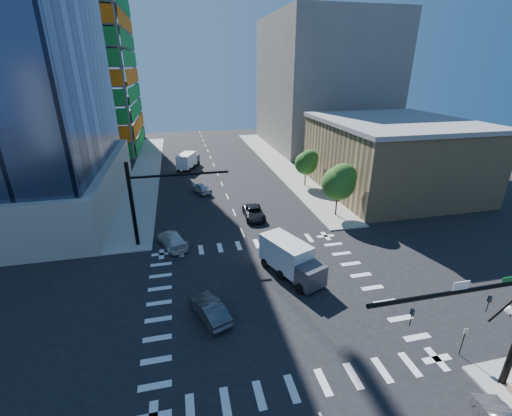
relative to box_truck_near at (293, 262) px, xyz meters
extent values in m
plane|color=black|center=(-2.77, -2.29, -1.42)|extent=(160.00, 160.00, 0.00)
cube|color=silver|center=(-2.77, -2.29, -1.42)|extent=(20.00, 20.00, 0.01)
cube|color=#999791|center=(9.73, 37.71, -1.35)|extent=(5.00, 60.00, 0.15)
cube|color=#999791|center=(-15.27, 37.71, -1.35)|extent=(5.00, 60.00, 0.15)
cube|color=#1A9234|center=(-17.67, 59.71, 23.08)|extent=(0.12, 24.00, 49.00)
cube|color=orange|center=(-30.27, 47.11, 23.08)|extent=(24.00, 0.12, 49.00)
cube|color=tan|center=(22.23, 19.71, 3.58)|extent=(20.00, 22.00, 10.00)
cube|color=gray|center=(22.23, 19.71, 8.88)|extent=(20.50, 22.50, 0.60)
cube|color=slate|center=(24.23, 52.71, 12.58)|extent=(24.00, 30.00, 28.00)
cylinder|color=black|center=(3.73, -13.79, 6.13)|extent=(10.00, 0.24, 0.24)
imported|color=black|center=(5.73, -13.79, 5.03)|extent=(0.16, 0.20, 1.00)
imported|color=black|center=(1.23, -13.79, 5.03)|extent=(0.16, 0.20, 1.00)
cube|color=white|center=(3.73, -13.79, 6.48)|extent=(0.90, 0.04, 0.50)
cube|color=#0D6127|center=(6.73, -13.79, 6.43)|extent=(1.10, 0.04, 0.28)
sphere|color=white|center=(7.63, -13.54, 4.13)|extent=(0.44, 0.44, 0.44)
cylinder|color=black|center=(-14.27, 9.21, 3.23)|extent=(0.40, 0.40, 9.00)
cylinder|color=black|center=(-9.27, 9.21, 6.13)|extent=(10.00, 0.24, 0.24)
imported|color=black|center=(-8.27, 9.21, 5.03)|extent=(0.16, 0.20, 1.00)
cylinder|color=#382316|center=(9.73, 11.71, -0.14)|extent=(0.20, 0.20, 2.27)
sphere|color=#124415|center=(9.73, 11.71, 2.95)|extent=(4.16, 4.16, 4.16)
sphere|color=#417627|center=(10.13, 11.41, 3.93)|extent=(3.25, 3.25, 3.25)
cylinder|color=#382316|center=(10.03, 23.71, -0.31)|extent=(0.20, 0.20, 1.92)
sphere|color=#124415|center=(10.03, 23.71, 2.30)|extent=(3.52, 3.52, 3.52)
sphere|color=#417627|center=(10.43, 23.41, 3.13)|extent=(2.75, 2.75, 2.75)
cylinder|color=black|center=(7.93, -11.29, -0.32)|extent=(0.06, 0.06, 2.20)
cube|color=silver|center=(7.93, -11.29, 0.58)|extent=(0.30, 0.03, 0.40)
imported|color=black|center=(-0.60, 13.40, -0.71)|extent=(2.54, 5.20, 1.42)
imported|color=silver|center=(-10.63, 8.20, -0.68)|extent=(3.64, 5.55, 1.49)
imported|color=#B7BBBF|center=(-6.33, 24.30, -0.66)|extent=(3.28, 4.86, 1.54)
imported|color=#45454A|center=(-7.91, -3.92, -0.67)|extent=(3.09, 4.86, 1.51)
cube|color=silver|center=(0.00, 0.00, 0.49)|extent=(4.15, 5.57, 2.61)
cube|color=#3F3F47|center=(0.00, 0.00, -0.17)|extent=(2.83, 2.55, 1.91)
cube|color=white|center=(-7.51, 38.35, 0.34)|extent=(3.93, 5.15, 2.41)
cube|color=#3F3F47|center=(-7.51, 38.35, -0.26)|extent=(2.63, 2.40, 1.76)
camera|label=1|loc=(-9.14, -25.13, 16.40)|focal=24.00mm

